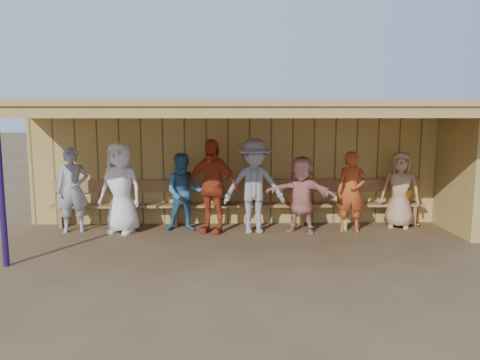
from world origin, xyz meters
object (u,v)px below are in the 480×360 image
at_px(player_f, 302,194).
at_px(bench, 239,200).
at_px(player_c, 184,192).
at_px(player_g, 351,192).
at_px(player_e, 254,186).
at_px(player_h, 400,190).
at_px(player_b, 121,188).
at_px(player_a, 73,190).
at_px(player_d, 212,186).

relative_size(player_f, bench, 0.20).
relative_size(player_c, player_g, 0.97).
bearing_deg(player_e, player_h, 0.86).
bearing_deg(player_g, player_b, -170.66).
bearing_deg(player_a, player_h, -12.15).
bearing_deg(player_g, player_d, -170.49).
bearing_deg(player_g, bench, 174.42).
distance_m(player_a, player_d, 2.69).
distance_m(player_b, bench, 2.38).
height_order(player_c, player_d, player_d).
height_order(player_c, player_f, player_c).
distance_m(player_a, bench, 3.27).
height_order(player_a, player_e, player_e).
xyz_separation_m(player_d, player_g, (2.71, -0.00, -0.12)).
height_order(player_e, bench, player_e).
bearing_deg(player_f, player_d, -160.38).
relative_size(player_e, bench, 0.24).
relative_size(player_b, player_g, 1.12).
bearing_deg(player_c, player_a, 177.19).
relative_size(player_d, player_h, 1.17).
bearing_deg(player_c, player_b, -177.15).
relative_size(player_f, player_g, 0.95).
relative_size(player_b, player_c, 1.15).
xyz_separation_m(player_b, player_g, (4.45, -0.02, -0.09)).
relative_size(player_c, player_h, 0.99).
bearing_deg(player_h, bench, -164.40).
xyz_separation_m(player_a, player_e, (3.50, -0.15, 0.08)).
distance_m(player_d, player_f, 1.74).
bearing_deg(player_d, bench, 70.60).
xyz_separation_m(player_g, bench, (-2.17, 0.59, -0.26)).
bearing_deg(player_f, player_e, -159.91).
height_order(player_c, player_e, player_e).
distance_m(player_a, player_e, 3.51).
height_order(player_b, player_e, player_e).
distance_m(player_a, player_g, 5.40).
bearing_deg(bench, player_e, -65.80).
xyz_separation_m(player_h, bench, (-3.23, 0.31, -0.24)).
xyz_separation_m(player_d, bench, (0.54, 0.58, -0.38)).
relative_size(player_b, bench, 0.23).
xyz_separation_m(player_c, player_h, (4.32, 0.12, 0.01)).
distance_m(player_c, bench, 1.20).
bearing_deg(player_a, player_g, -14.87).
xyz_separation_m(player_f, bench, (-1.19, 0.64, -0.22)).
relative_size(player_d, player_f, 1.22).
bearing_deg(player_a, player_b, -19.67).
bearing_deg(player_g, player_e, -169.57).
relative_size(player_d, bench, 0.24).
relative_size(player_a, player_h, 1.07).
relative_size(player_b, player_h, 1.14).
height_order(player_d, player_g, player_d).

